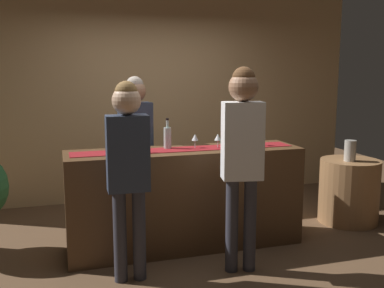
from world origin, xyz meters
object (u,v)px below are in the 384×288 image
Objects in this scene: wine_glass_mid_counter at (218,138)px; customer_sipping at (242,146)px; vase_on_side_table at (350,151)px; bartender at (136,137)px; wine_bottle_green at (232,137)px; wine_bottle_clear at (167,137)px; wine_glass_far_end at (195,138)px; wine_bottle_amber at (124,140)px; round_side_table at (349,191)px; wine_glass_near_customer at (263,136)px; customer_browsing at (128,160)px.

customer_sipping is (-0.02, -0.67, 0.02)m from wine_glass_mid_counter.
vase_on_side_table is (1.67, 0.78, -0.26)m from customer_sipping.
wine_bottle_green is at bearing 137.49° from bartender.
bartender is (-0.23, 0.49, -0.05)m from wine_bottle_clear.
wine_glass_far_end is 0.60× the size of vase_on_side_table.
wine_glass_mid_counter is 1.66m from vase_on_side_table.
wine_bottle_green is 1.07m from wine_bottle_amber.
round_side_table is at bearing 7.43° from wine_bottle_green.
wine_glass_near_customer is (1.41, -0.07, -0.01)m from wine_bottle_amber.
round_side_table is (2.42, -0.43, -0.68)m from bartender.
wine_bottle_green reaches higher than wine_glass_far_end.
wine_glass_near_customer is 0.71m from wine_glass_far_end.
vase_on_side_table is (1.16, 0.13, -0.24)m from wine_glass_near_customer.
wine_bottle_green is 1.00× the size of wine_bottle_amber.
customer_sipping is (0.70, -1.27, 0.07)m from bartender.
wine_glass_mid_counter is (0.49, -0.11, -0.01)m from wine_bottle_clear.
wine_bottle_amber is 1.41m from wine_glass_near_customer.
wine_bottle_amber reaches higher than wine_glass_far_end.
customer_sipping is at bearing -92.08° from wine_glass_mid_counter.
wine_bottle_clear is 0.55m from bartender.
wine_bottle_clear reaches higher than vase_on_side_table.
bartender is at bearing 168.28° from vase_on_side_table.
bartender is at bearing 139.95° from wine_glass_mid_counter.
wine_bottle_clear is 2.10× the size of wine_glass_far_end.
customer_browsing is 2.86m from round_side_table.
customer_browsing reaches higher than wine_glass_mid_counter.
wine_glass_near_customer is 0.19× the size of round_side_table.
wine_glass_far_end reaches higher than round_side_table.
bartender is at bearing 152.86° from wine_glass_near_customer.
wine_bottle_clear reaches higher than round_side_table.
wine_bottle_green is 1.74m from round_side_table.
wine_glass_mid_counter is 0.67m from customer_sipping.
wine_bottle_clear is at bearing 168.38° from wine_glass_far_end.
wine_bottle_green is 2.10× the size of wine_glass_near_customer.
wine_bottle_green is 0.15m from wine_glass_mid_counter.
wine_glass_near_customer is 0.48m from wine_glass_mid_counter.
wine_bottle_amber reaches higher than vase_on_side_table.
customer_browsing reaches higher than round_side_table.
wine_bottle_clear is 1.00× the size of wine_bottle_amber.
wine_bottle_amber reaches higher than round_side_table.
wine_glass_mid_counter is 0.19× the size of round_side_table.
wine_bottle_clear is 1.00× the size of wine_bottle_green.
customer_sipping reaches higher than wine_bottle_green.
wine_glass_near_customer is at bearing -171.48° from round_side_table.
customer_browsing is 2.26× the size of round_side_table.
bartender reaches higher than wine_bottle_clear.
customer_sipping is 0.97m from customer_browsing.
round_side_table is (2.69, 0.73, -0.66)m from customer_browsing.
wine_bottle_amber is 0.41× the size of round_side_table.
bartender is 7.08× the size of vase_on_side_table.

